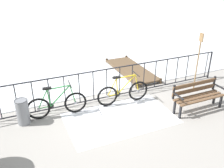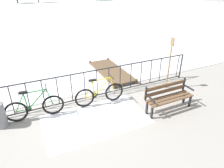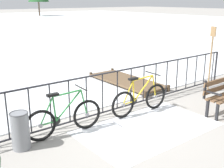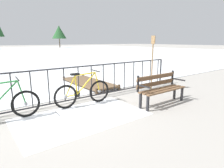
% 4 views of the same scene
% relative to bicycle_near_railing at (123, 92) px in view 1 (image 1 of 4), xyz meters
% --- Properties ---
extents(ground_plane, '(160.00, 160.00, 0.00)m').
position_rel_bicycle_near_railing_xyz_m(ground_plane, '(-0.60, 0.43, -0.37)').
color(ground_plane, '#9E9991').
extents(frozen_pond, '(80.00, 56.00, 0.03)m').
position_rel_bicycle_near_railing_xyz_m(frozen_pond, '(-0.60, 28.83, -0.35)').
color(frozen_pond, white).
rests_on(frozen_pond, ground).
extents(snow_patch, '(3.07, 1.83, 0.01)m').
position_rel_bicycle_near_railing_xyz_m(snow_patch, '(-0.46, -0.77, -0.36)').
color(snow_patch, white).
rests_on(snow_patch, ground).
extents(railing_fence, '(9.06, 0.06, 1.07)m').
position_rel_bicycle_near_railing_xyz_m(railing_fence, '(-0.60, 0.43, 0.19)').
color(railing_fence, '#232328').
rests_on(railing_fence, ground).
extents(bicycle_near_railing, '(1.71, 0.52, 0.97)m').
position_rel_bicycle_near_railing_xyz_m(bicycle_near_railing, '(0.00, 0.00, 0.00)').
color(bicycle_near_railing, black).
rests_on(bicycle_near_railing, ground).
extents(bicycle_second, '(1.71, 0.52, 0.97)m').
position_rel_bicycle_near_railing_xyz_m(bicycle_second, '(-2.05, 0.09, 0.00)').
color(bicycle_second, black).
rests_on(bicycle_second, ground).
extents(park_bench, '(1.60, 0.48, 0.89)m').
position_rel_bicycle_near_railing_xyz_m(park_bench, '(1.85, -1.23, 0.14)').
color(park_bench, brown).
rests_on(park_bench, ground).
extents(trash_bin, '(0.35, 0.35, 0.73)m').
position_rel_bicycle_near_railing_xyz_m(trash_bin, '(-3.00, 0.08, 0.00)').
color(trash_bin, gray).
rests_on(trash_bin, ground).
extents(oar_upright, '(0.04, 0.16, 1.98)m').
position_rel_bicycle_near_railing_xyz_m(oar_upright, '(2.79, -0.06, 0.77)').
color(oar_upright, '#937047').
rests_on(oar_upright, ground).
extents(wooden_dock, '(1.10, 2.91, 0.20)m').
position_rel_bicycle_near_railing_xyz_m(wooden_dock, '(1.42, 2.14, -0.25)').
color(wooden_dock, brown).
rests_on(wooden_dock, ground).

